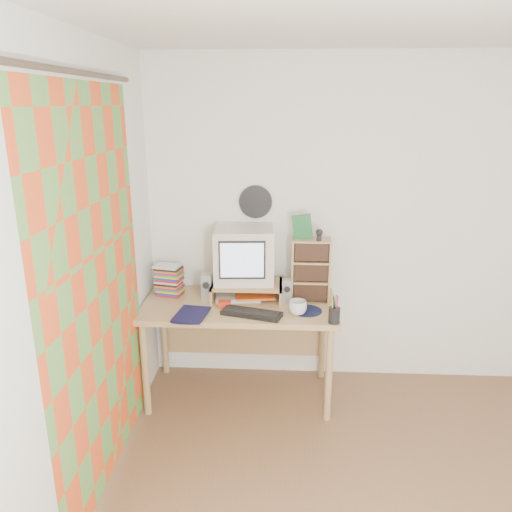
# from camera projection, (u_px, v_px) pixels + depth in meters

# --- Properties ---
(back_wall) EXTENTS (3.50, 0.00, 3.50)m
(back_wall) POSITION_uv_depth(u_px,v_px,m) (378.00, 226.00, 3.78)
(back_wall) COLOR white
(back_wall) RESTS_ON floor
(left_wall) EXTENTS (0.00, 3.50, 3.50)m
(left_wall) POSITION_uv_depth(u_px,v_px,m) (48.00, 314.00, 2.20)
(left_wall) COLOR white
(left_wall) RESTS_ON floor
(curtain) EXTENTS (0.00, 2.20, 2.20)m
(curtain) POSITION_uv_depth(u_px,v_px,m) (98.00, 296.00, 2.68)
(curtain) COLOR #E75020
(curtain) RESTS_ON left_wall
(wall_disc) EXTENTS (0.25, 0.02, 0.25)m
(wall_disc) POSITION_uv_depth(u_px,v_px,m) (256.00, 202.00, 3.75)
(wall_disc) COLOR black
(wall_disc) RESTS_ON back_wall
(desk) EXTENTS (1.40, 0.70, 0.75)m
(desk) POSITION_uv_depth(u_px,v_px,m) (240.00, 317.00, 3.72)
(desk) COLOR tan
(desk) RESTS_ON floor
(monitor_riser) EXTENTS (0.52, 0.30, 0.12)m
(monitor_riser) POSITION_uv_depth(u_px,v_px,m) (247.00, 286.00, 3.69)
(monitor_riser) COLOR tan
(monitor_riser) RESTS_ON desk
(crt_monitor) EXTENTS (0.45, 0.45, 0.40)m
(crt_monitor) POSITION_uv_depth(u_px,v_px,m) (244.00, 255.00, 3.67)
(crt_monitor) COLOR beige
(crt_monitor) RESTS_ON monitor_riser
(speaker_left) EXTENTS (0.08, 0.08, 0.20)m
(speaker_left) POSITION_uv_depth(u_px,v_px,m) (207.00, 287.00, 3.65)
(speaker_left) COLOR #9F9FA3
(speaker_left) RESTS_ON desk
(speaker_right) EXTENTS (0.07, 0.07, 0.18)m
(speaker_right) POSITION_uv_depth(u_px,v_px,m) (287.00, 291.00, 3.61)
(speaker_right) COLOR #9F9FA3
(speaker_right) RESTS_ON desk
(keyboard) EXTENTS (0.43, 0.25, 0.03)m
(keyboard) POSITION_uv_depth(u_px,v_px,m) (252.00, 313.00, 3.41)
(keyboard) COLOR black
(keyboard) RESTS_ON desk
(dvd_stack) EXTENTS (0.21, 0.17, 0.26)m
(dvd_stack) POSITION_uv_depth(u_px,v_px,m) (169.00, 278.00, 3.75)
(dvd_stack) COLOR brown
(dvd_stack) RESTS_ON desk
(cd_rack) EXTENTS (0.28, 0.15, 0.46)m
(cd_rack) POSITION_uv_depth(u_px,v_px,m) (311.00, 270.00, 3.62)
(cd_rack) COLOR tan
(cd_rack) RESTS_ON desk
(mug) EXTENTS (0.14, 0.14, 0.10)m
(mug) POSITION_uv_depth(u_px,v_px,m) (298.00, 308.00, 3.42)
(mug) COLOR silver
(mug) RESTS_ON desk
(diary) EXTENTS (0.28, 0.22, 0.05)m
(diary) POSITION_uv_depth(u_px,v_px,m) (177.00, 312.00, 3.41)
(diary) COLOR #0F0E36
(diary) RESTS_ON desk
(mousepad) EXTENTS (0.26, 0.26, 0.00)m
(mousepad) POSITION_uv_depth(u_px,v_px,m) (306.00, 311.00, 3.49)
(mousepad) COLOR black
(mousepad) RESTS_ON desk
(pen_cup) EXTENTS (0.08, 0.08, 0.15)m
(pen_cup) POSITION_uv_depth(u_px,v_px,m) (334.00, 312.00, 3.28)
(pen_cup) COLOR black
(pen_cup) RESTS_ON desk
(papers) EXTENTS (0.36, 0.28, 0.04)m
(papers) POSITION_uv_depth(u_px,v_px,m) (244.00, 295.00, 3.72)
(papers) COLOR silver
(papers) RESTS_ON desk
(red_box) EXTENTS (0.09, 0.06, 0.04)m
(red_box) POSITION_uv_depth(u_px,v_px,m) (225.00, 304.00, 3.55)
(red_box) COLOR red
(red_box) RESTS_ON desk
(game_box) EXTENTS (0.14, 0.03, 0.17)m
(game_box) POSITION_uv_depth(u_px,v_px,m) (302.00, 227.00, 3.54)
(game_box) COLOR #1A5C2E
(game_box) RESTS_ON cd_rack
(webcam) EXTENTS (0.06, 0.06, 0.09)m
(webcam) POSITION_uv_depth(u_px,v_px,m) (319.00, 235.00, 3.50)
(webcam) COLOR black
(webcam) RESTS_ON cd_rack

